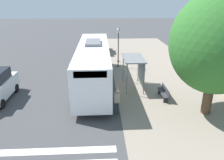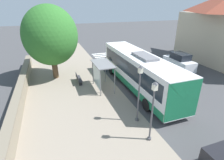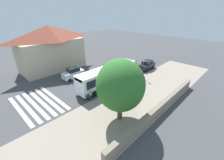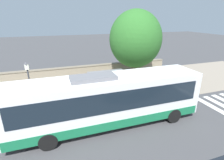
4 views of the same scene
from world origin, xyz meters
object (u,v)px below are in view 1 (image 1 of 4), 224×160
bus_shelter (135,63)px  bench (164,92)px  parked_car_behind_bus (100,45)px  shade_tree (217,43)px  pedestrian (117,100)px  street_lamp_near (118,44)px  bus (94,63)px  street_lamp_far (118,42)px

bus_shelter → bench: 3.25m
parked_car_behind_bus → shade_tree: bearing=111.8°
pedestrian → street_lamp_near: street_lamp_near is taller
bus → street_lamp_far: (-2.63, -6.60, 0.47)m
bus → shade_tree: 9.50m
bus → street_lamp_near: (-2.45, -4.66, 0.60)m
bus → street_lamp_far: 7.12m
pedestrian → shade_tree: (-5.76, 0.13, 3.51)m
pedestrian → parked_car_behind_bus: size_ratio=0.38×
street_lamp_far → parked_car_behind_bus: size_ratio=0.84×
street_lamp_far → parked_car_behind_bus: 5.42m
parked_car_behind_bus → street_lamp_near: bearing=105.3°
pedestrian → bench: bearing=-149.2°
street_lamp_far → street_lamp_near: bearing=84.8°
pedestrian → parked_car_behind_bus: (0.97, -16.71, -0.07)m
bench → street_lamp_far: street_lamp_far is taller
street_lamp_near → shade_tree: (-4.88, 10.06, 2.12)m
street_lamp_far → parked_car_behind_bus: (2.03, -4.84, -1.33)m
pedestrian → street_lamp_far: 11.98m
bus_shelter → parked_car_behind_bus: 12.78m
pedestrian → shade_tree: shade_tree is taller
pedestrian → street_lamp_far: size_ratio=0.46×
bench → street_lamp_near: street_lamp_near is taller
shade_tree → parked_car_behind_bus: 18.48m
bus → bus_shelter: bearing=163.6°
bus_shelter → shade_tree: bearing=132.1°
bench → pedestrian: bearing=30.8°
bus_shelter → parked_car_behind_bus: bearing=-77.5°
pedestrian → street_lamp_far: (-1.06, -11.87, 1.27)m
bench → shade_tree: (-2.12, 2.29, 4.07)m
pedestrian → street_lamp_near: (-0.88, -9.93, 1.40)m
bus_shelter → pedestrian: (1.77, 4.28, -1.06)m
bus_shelter → bus: bearing=-16.4°
bus_shelter → shade_tree: size_ratio=0.40×
pedestrian → shade_tree: 6.75m
bench → shade_tree: bearing=132.8°
bench → street_lamp_near: bearing=-70.5°
parked_car_behind_bus → street_lamp_far: bearing=112.7°
bench → parked_car_behind_bus: parked_car_behind_bus is taller
pedestrian → bench: (-3.63, -2.16, -0.56)m
bus → bus_shelter: size_ratio=4.02×
shade_tree → parked_car_behind_bus: size_ratio=1.65×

